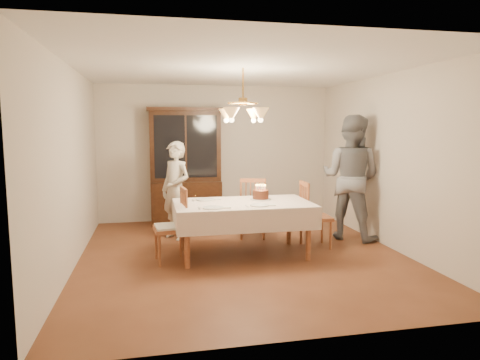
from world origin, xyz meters
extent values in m
plane|color=#592D19|center=(0.00, 0.00, 0.00)|extent=(5.00, 5.00, 0.00)
plane|color=white|center=(0.00, 0.00, 2.60)|extent=(5.00, 5.00, 0.00)
plane|color=beige|center=(0.00, 2.50, 1.30)|extent=(4.50, 0.00, 4.50)
plane|color=beige|center=(0.00, -2.50, 1.30)|extent=(4.50, 0.00, 4.50)
plane|color=beige|center=(-2.25, 0.00, 1.30)|extent=(0.00, 5.00, 5.00)
plane|color=beige|center=(2.25, 0.00, 1.30)|extent=(0.00, 5.00, 5.00)
cube|color=brown|center=(0.00, 0.00, 0.73)|extent=(1.80, 1.00, 0.04)
cube|color=white|center=(0.00, 0.00, 0.75)|extent=(1.90, 1.10, 0.01)
cylinder|color=brown|center=(-0.82, -0.42, 0.35)|extent=(0.07, 0.07, 0.71)
cylinder|color=brown|center=(0.82, -0.42, 0.35)|extent=(0.07, 0.07, 0.71)
cylinder|color=brown|center=(-0.82, 0.42, 0.35)|extent=(0.07, 0.07, 0.71)
cylinder|color=brown|center=(0.82, 0.42, 0.35)|extent=(0.07, 0.07, 0.71)
cube|color=black|center=(-0.62, 2.23, 0.40)|extent=(1.30, 0.50, 0.80)
cube|color=black|center=(-0.62, 2.28, 1.45)|extent=(1.30, 0.40, 1.30)
cube|color=black|center=(-0.62, 2.08, 1.45)|extent=(1.14, 0.01, 1.14)
cube|color=black|center=(-0.62, 2.23, 2.13)|extent=(1.38, 0.54, 0.06)
cube|color=brown|center=(0.36, 0.93, 0.45)|extent=(0.52, 0.51, 0.05)
cube|color=brown|center=(0.32, 0.74, 0.97)|extent=(0.40, 0.12, 0.06)
cylinder|color=brown|center=(0.57, 1.05, 0.21)|extent=(0.04, 0.04, 0.43)
cylinder|color=brown|center=(0.22, 1.13, 0.21)|extent=(0.04, 0.04, 0.43)
cylinder|color=brown|center=(0.50, 0.72, 0.21)|extent=(0.04, 0.04, 0.43)
cylinder|color=brown|center=(0.15, 0.80, 0.21)|extent=(0.04, 0.04, 0.43)
cube|color=brown|center=(-1.02, -0.10, 0.45)|extent=(0.47, 0.48, 0.05)
cube|color=brown|center=(-0.83, -0.07, 0.97)|extent=(0.08, 0.40, 0.06)
cylinder|color=brown|center=(-1.21, 0.06, 0.21)|extent=(0.04, 0.04, 0.43)
cylinder|color=brown|center=(-1.17, -0.29, 0.21)|extent=(0.04, 0.04, 0.43)
cylinder|color=brown|center=(-0.87, 0.10, 0.21)|extent=(0.04, 0.04, 0.43)
cylinder|color=brown|center=(-0.83, -0.26, 0.21)|extent=(0.04, 0.04, 0.43)
cube|color=beige|center=(-1.02, -0.10, 0.48)|extent=(0.42, 0.44, 0.03)
cube|color=brown|center=(1.17, 0.19, 0.45)|extent=(0.44, 0.46, 0.05)
cube|color=brown|center=(0.98, 0.20, 0.97)|extent=(0.05, 0.40, 0.06)
cylinder|color=brown|center=(1.33, 0.01, 0.21)|extent=(0.04, 0.04, 0.43)
cylinder|color=brown|center=(1.35, 0.37, 0.21)|extent=(0.04, 0.04, 0.43)
cylinder|color=brown|center=(0.99, 0.02, 0.21)|extent=(0.04, 0.04, 0.43)
cylinder|color=brown|center=(1.01, 0.38, 0.21)|extent=(0.04, 0.04, 0.43)
imported|color=beige|center=(-0.87, 1.12, 0.79)|extent=(0.66, 0.69, 1.58)
imported|color=slate|center=(1.90, 0.57, 1.00)|extent=(1.22, 1.22, 2.00)
cylinder|color=white|center=(0.30, 0.17, 0.77)|extent=(0.30, 0.30, 0.01)
cylinder|color=#3A180D|center=(0.30, 0.17, 0.83)|extent=(0.23, 0.23, 0.13)
cylinder|color=#598CD8|center=(0.37, 0.17, 0.93)|extent=(0.01, 0.01, 0.07)
sphere|color=#FFB23F|center=(0.37, 0.17, 0.97)|extent=(0.01, 0.01, 0.01)
cylinder|color=pink|center=(0.36, 0.20, 0.93)|extent=(0.01, 0.01, 0.07)
sphere|color=#FFB23F|center=(0.36, 0.20, 0.97)|extent=(0.01, 0.01, 0.01)
cylinder|color=#EACC66|center=(0.35, 0.22, 0.93)|extent=(0.01, 0.01, 0.07)
sphere|color=#FFB23F|center=(0.35, 0.22, 0.97)|extent=(0.01, 0.01, 0.01)
cylinder|color=#598CD8|center=(0.32, 0.23, 0.93)|extent=(0.01, 0.01, 0.07)
sphere|color=#FFB23F|center=(0.32, 0.23, 0.97)|extent=(0.01, 0.01, 0.01)
cylinder|color=pink|center=(0.29, 0.24, 0.93)|extent=(0.01, 0.01, 0.07)
sphere|color=#FFB23F|center=(0.29, 0.24, 0.97)|extent=(0.01, 0.01, 0.01)
cylinder|color=#EACC66|center=(0.27, 0.23, 0.93)|extent=(0.01, 0.01, 0.07)
sphere|color=#FFB23F|center=(0.27, 0.23, 0.97)|extent=(0.01, 0.01, 0.01)
cylinder|color=#598CD8|center=(0.24, 0.21, 0.93)|extent=(0.01, 0.01, 0.07)
sphere|color=#FFB23F|center=(0.24, 0.21, 0.97)|extent=(0.01, 0.01, 0.01)
cylinder|color=pink|center=(0.23, 0.18, 0.93)|extent=(0.01, 0.01, 0.07)
sphere|color=#FFB23F|center=(0.23, 0.18, 0.97)|extent=(0.01, 0.01, 0.01)
cylinder|color=#EACC66|center=(0.23, 0.15, 0.93)|extent=(0.01, 0.01, 0.07)
sphere|color=#FFB23F|center=(0.23, 0.15, 0.97)|extent=(0.01, 0.01, 0.01)
cylinder|color=#598CD8|center=(0.24, 0.13, 0.93)|extent=(0.01, 0.01, 0.07)
sphere|color=#FFB23F|center=(0.24, 0.13, 0.97)|extent=(0.01, 0.01, 0.01)
cylinder|color=pink|center=(0.27, 0.11, 0.93)|extent=(0.01, 0.01, 0.07)
sphere|color=#FFB23F|center=(0.27, 0.11, 0.97)|extent=(0.01, 0.01, 0.01)
cylinder|color=#EACC66|center=(0.29, 0.10, 0.93)|extent=(0.01, 0.01, 0.07)
sphere|color=#FFB23F|center=(0.29, 0.10, 0.97)|extent=(0.01, 0.01, 0.01)
cylinder|color=#598CD8|center=(0.32, 0.10, 0.93)|extent=(0.01, 0.01, 0.07)
sphere|color=#FFB23F|center=(0.32, 0.10, 0.97)|extent=(0.01, 0.01, 0.01)
cylinder|color=pink|center=(0.35, 0.12, 0.93)|extent=(0.01, 0.01, 0.07)
sphere|color=#FFB23F|center=(0.35, 0.12, 0.97)|extent=(0.01, 0.01, 0.01)
cylinder|color=#EACC66|center=(0.36, 0.14, 0.93)|extent=(0.01, 0.01, 0.07)
sphere|color=#FFB23F|center=(0.36, 0.14, 0.97)|extent=(0.01, 0.01, 0.01)
cylinder|color=white|center=(-0.47, -0.35, 0.77)|extent=(0.27, 0.27, 0.02)
cube|color=silver|center=(-0.65, -0.35, 0.76)|extent=(0.01, 0.16, 0.01)
cube|color=beige|center=(-0.29, -0.35, 0.76)|extent=(0.10, 0.10, 0.01)
cylinder|color=white|center=(0.16, -0.31, 0.77)|extent=(0.25, 0.25, 0.02)
cube|color=silver|center=(-0.01, -0.31, 0.76)|extent=(0.01, 0.16, 0.01)
cube|color=beige|center=(0.33, -0.31, 0.76)|extent=(0.10, 0.10, 0.01)
cylinder|color=white|center=(-0.49, 0.30, 0.77)|extent=(0.26, 0.26, 0.02)
cube|color=silver|center=(-0.67, 0.30, 0.76)|extent=(0.01, 0.16, 0.01)
cube|color=beige|center=(-0.32, 0.30, 0.76)|extent=(0.10, 0.10, 0.01)
cylinder|color=#BF8C3F|center=(0.00, 0.00, 2.40)|extent=(0.02, 0.02, 0.40)
cylinder|color=#BF8C3F|center=(0.00, 0.00, 2.15)|extent=(0.12, 0.12, 0.10)
cone|color=#D8994C|center=(0.20, 0.20, 1.97)|extent=(0.22, 0.22, 0.18)
sphere|color=#FFD899|center=(0.20, 0.20, 1.90)|extent=(0.07, 0.07, 0.07)
cone|color=#D8994C|center=(-0.20, 0.20, 1.97)|extent=(0.22, 0.22, 0.18)
sphere|color=#FFD899|center=(-0.20, 0.20, 1.90)|extent=(0.07, 0.07, 0.07)
cone|color=#D8994C|center=(-0.20, -0.20, 1.97)|extent=(0.22, 0.22, 0.18)
sphere|color=#FFD899|center=(-0.20, -0.20, 1.90)|extent=(0.07, 0.07, 0.07)
cone|color=#D8994C|center=(0.20, -0.20, 1.97)|extent=(0.22, 0.22, 0.18)
sphere|color=#FFD899|center=(0.20, -0.20, 1.90)|extent=(0.07, 0.07, 0.07)
camera|label=1|loc=(-1.23, -5.77, 1.80)|focal=32.00mm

